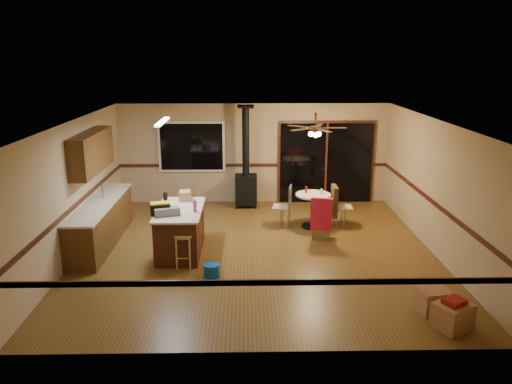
{
  "coord_description": "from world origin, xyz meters",
  "views": [
    {
      "loc": [
        -0.2,
        -9.3,
        3.82
      ],
      "look_at": [
        0.0,
        0.3,
        1.15
      ],
      "focal_mm": 35.0,
      "sensor_mm": 36.0,
      "label": 1
    }
  ],
  "objects_px": {
    "blue_bucket": "(212,271)",
    "chair_near": "(321,214)",
    "dining_table": "(313,205)",
    "chair_right": "(335,201)",
    "box_corner_a": "(453,316)",
    "toolbox_grey": "(167,211)",
    "box_under_window": "(183,202)",
    "bar_stool": "(184,251)",
    "box_corner_b": "(434,301)",
    "wood_stove": "(246,179)",
    "kitchen_island": "(180,230)",
    "chair_left": "(286,201)",
    "toolbox_black": "(160,209)"
  },
  "relations": [
    {
      "from": "kitchen_island",
      "to": "box_corner_a",
      "type": "bearing_deg",
      "value": -34.65
    },
    {
      "from": "chair_right",
      "to": "box_under_window",
      "type": "relative_size",
      "value": 1.31
    },
    {
      "from": "toolbox_grey",
      "to": "box_under_window",
      "type": "xyz_separation_m",
      "value": [
        -0.1,
        3.16,
        -0.76
      ]
    },
    {
      "from": "dining_table",
      "to": "box_corner_a",
      "type": "relative_size",
      "value": 1.6
    },
    {
      "from": "kitchen_island",
      "to": "wood_stove",
      "type": "xyz_separation_m",
      "value": [
        1.3,
        3.05,
        0.28
      ]
    },
    {
      "from": "kitchen_island",
      "to": "wood_stove",
      "type": "relative_size",
      "value": 0.67
    },
    {
      "from": "kitchen_island",
      "to": "toolbox_grey",
      "type": "distance_m",
      "value": 0.66
    },
    {
      "from": "kitchen_island",
      "to": "box_under_window",
      "type": "height_order",
      "value": "kitchen_island"
    },
    {
      "from": "wood_stove",
      "to": "chair_left",
      "type": "distance_m",
      "value": 1.79
    },
    {
      "from": "toolbox_grey",
      "to": "dining_table",
      "type": "bearing_deg",
      "value": 30.97
    },
    {
      "from": "blue_bucket",
      "to": "dining_table",
      "type": "bearing_deg",
      "value": 50.76
    },
    {
      "from": "chair_right",
      "to": "blue_bucket",
      "type": "bearing_deg",
      "value": -134.88
    },
    {
      "from": "bar_stool",
      "to": "dining_table",
      "type": "height_order",
      "value": "dining_table"
    },
    {
      "from": "dining_table",
      "to": "chair_right",
      "type": "xyz_separation_m",
      "value": [
        0.52,
        0.05,
        0.07
      ]
    },
    {
      "from": "chair_near",
      "to": "box_under_window",
      "type": "distance_m",
      "value": 3.9
    },
    {
      "from": "blue_bucket",
      "to": "box_corner_a",
      "type": "height_order",
      "value": "box_corner_a"
    },
    {
      "from": "bar_stool",
      "to": "dining_table",
      "type": "distance_m",
      "value": 3.44
    },
    {
      "from": "wood_stove",
      "to": "chair_right",
      "type": "relative_size",
      "value": 3.6
    },
    {
      "from": "dining_table",
      "to": "box_corner_a",
      "type": "height_order",
      "value": "dining_table"
    },
    {
      "from": "chair_near",
      "to": "kitchen_island",
      "type": "bearing_deg",
      "value": -169.06
    },
    {
      "from": "kitchen_island",
      "to": "blue_bucket",
      "type": "bearing_deg",
      "value": -59.69
    },
    {
      "from": "toolbox_black",
      "to": "chair_left",
      "type": "bearing_deg",
      "value": 36.04
    },
    {
      "from": "dining_table",
      "to": "chair_near",
      "type": "xyz_separation_m",
      "value": [
        0.06,
        -0.88,
        0.07
      ]
    },
    {
      "from": "toolbox_grey",
      "to": "wood_stove",
      "type": "bearing_deg",
      "value": 66.44
    },
    {
      "from": "box_corner_b",
      "to": "kitchen_island",
      "type": "bearing_deg",
      "value": 149.29
    },
    {
      "from": "blue_bucket",
      "to": "chair_near",
      "type": "height_order",
      "value": "chair_near"
    },
    {
      "from": "dining_table",
      "to": "bar_stool",
      "type": "bearing_deg",
      "value": -140.79
    },
    {
      "from": "toolbox_grey",
      "to": "bar_stool",
      "type": "xyz_separation_m",
      "value": [
        0.34,
        -0.37,
        -0.65
      ]
    },
    {
      "from": "chair_right",
      "to": "box_corner_a",
      "type": "bearing_deg",
      "value": -78.11
    },
    {
      "from": "kitchen_island",
      "to": "blue_bucket",
      "type": "xyz_separation_m",
      "value": [
        0.68,
        -1.17,
        -0.33
      ]
    },
    {
      "from": "chair_left",
      "to": "chair_near",
      "type": "distance_m",
      "value": 1.16
    },
    {
      "from": "blue_bucket",
      "to": "chair_near",
      "type": "relative_size",
      "value": 0.41
    },
    {
      "from": "wood_stove",
      "to": "box_corner_b",
      "type": "xyz_separation_m",
      "value": [
        2.86,
        -5.52,
        -0.55
      ]
    },
    {
      "from": "chair_left",
      "to": "chair_right",
      "type": "bearing_deg",
      "value": -1.43
    },
    {
      "from": "toolbox_grey",
      "to": "bar_stool",
      "type": "bearing_deg",
      "value": -47.52
    },
    {
      "from": "wood_stove",
      "to": "dining_table",
      "type": "relative_size",
      "value": 3.18
    },
    {
      "from": "chair_near",
      "to": "chair_right",
      "type": "height_order",
      "value": "same"
    },
    {
      "from": "chair_right",
      "to": "toolbox_grey",
      "type": "bearing_deg",
      "value": -152.23
    },
    {
      "from": "bar_stool",
      "to": "box_corner_b",
      "type": "distance_m",
      "value": 4.37
    },
    {
      "from": "bar_stool",
      "to": "chair_left",
      "type": "xyz_separation_m",
      "value": [
        2.06,
        2.25,
        0.27
      ]
    },
    {
      "from": "kitchen_island",
      "to": "chair_right",
      "type": "xyz_separation_m",
      "value": [
        3.33,
        1.49,
        0.14
      ]
    },
    {
      "from": "toolbox_grey",
      "to": "box_corner_b",
      "type": "xyz_separation_m",
      "value": [
        4.35,
        -2.11,
        -0.79
      ]
    },
    {
      "from": "toolbox_black",
      "to": "blue_bucket",
      "type": "relative_size",
      "value": 1.28
    },
    {
      "from": "chair_near",
      "to": "blue_bucket",
      "type": "bearing_deg",
      "value": -141.76
    },
    {
      "from": "bar_stool",
      "to": "chair_right",
      "type": "height_order",
      "value": "chair_right"
    },
    {
      "from": "bar_stool",
      "to": "box_corner_a",
      "type": "relative_size",
      "value": 1.29
    },
    {
      "from": "chair_right",
      "to": "box_corner_b",
      "type": "xyz_separation_m",
      "value": [
        0.83,
        -3.96,
        -0.41
      ]
    },
    {
      "from": "chair_right",
      "to": "chair_near",
      "type": "bearing_deg",
      "value": -116.08
    },
    {
      "from": "blue_bucket",
      "to": "box_under_window",
      "type": "relative_size",
      "value": 0.54
    },
    {
      "from": "chair_near",
      "to": "box_corner_a",
      "type": "bearing_deg",
      "value": -68.36
    }
  ]
}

